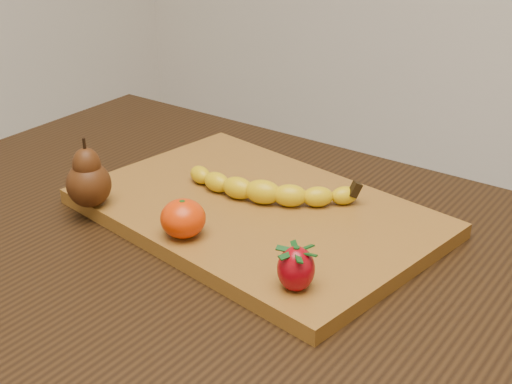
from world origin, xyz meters
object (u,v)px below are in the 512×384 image
Objects in this scene: cutting_board at (256,213)px; mandarin at (183,218)px; table at (219,303)px; pear at (87,173)px.

cutting_board is 8.30× the size of mandarin.
pear reaches higher than table.
mandarin is (0.15, 0.01, -0.02)m from pear.
table is at bearing -91.06° from cutting_board.
mandarin is (-0.02, -0.11, 0.03)m from cutting_board.
pear is (-0.18, -0.12, 0.06)m from cutting_board.
cutting_board is at bearing 77.83° from mandarin.
pear is at bearing -137.04° from cutting_board.
pear reaches higher than cutting_board.
cutting_board is at bearing 80.40° from table.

